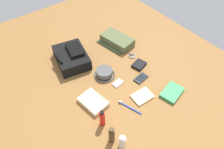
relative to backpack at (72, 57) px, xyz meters
The scene contains 15 objects.
ground_plane 0.40m from the backpack, 155.63° to the right, with size 2.64×2.02×0.02m, color brown.
backpack is the anchor object (origin of this frame).
toiletry_pouch 0.46m from the backpack, 95.04° to the right, with size 0.32×0.25×0.08m.
bucket_hat 0.32m from the backpack, 156.66° to the right, with size 0.17×0.17×0.06m.
toothpaste_tube 0.85m from the backpack, behind, with size 0.04×0.04×0.12m.
cologne_bottle 0.79m from the backpack, 168.47° to the left, with size 0.04×0.04×0.15m.
sunscreen_spray 0.66m from the backpack, 168.08° to the left, with size 0.04×0.04×0.15m.
paperback_novel 0.87m from the backpack, 150.39° to the right, with size 0.16×0.20×0.03m.
cell_phone 0.61m from the backpack, 145.84° to the right, with size 0.08×0.13×0.01m.
media_player 0.46m from the backpack, 159.58° to the right, with size 0.07×0.09×0.01m.
wristwatch 0.53m from the backpack, 119.41° to the right, with size 0.07×0.06×0.01m.
toothbrush 0.66m from the backpack, behind, with size 0.18×0.07×0.02m.
wallet 0.58m from the backpack, 132.06° to the right, with size 0.09×0.11×0.02m, color black.
notepad 0.68m from the backpack, 160.57° to the right, with size 0.11×0.15×0.02m, color beige.
folded_towel 0.48m from the backpack, 168.36° to the left, with size 0.20×0.14×0.04m, color beige.
Camera 1 is at (-0.87, 0.66, 1.26)m, focal length 33.06 mm.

